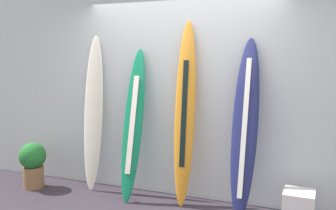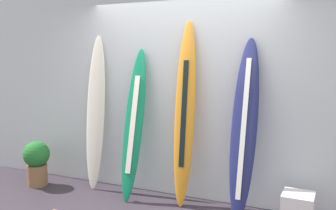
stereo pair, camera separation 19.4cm
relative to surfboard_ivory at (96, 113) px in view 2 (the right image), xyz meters
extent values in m
cube|color=silver|center=(1.18, 0.27, 0.35)|extent=(7.20, 0.20, 2.80)
ellipsoid|color=white|center=(0.00, 0.00, 0.00)|extent=(0.29, 0.29, 2.09)
ellipsoid|color=#10774E|center=(0.65, -0.11, -0.09)|extent=(0.28, 0.49, 1.91)
cube|color=white|center=(0.65, -0.14, -0.08)|extent=(0.08, 0.28, 1.21)
cone|color=black|center=(0.65, -0.25, -0.88)|extent=(0.07, 0.09, 0.11)
ellipsoid|color=orange|center=(1.32, -0.04, 0.08)|extent=(0.27, 0.38, 2.25)
cube|color=black|center=(1.32, -0.07, 0.08)|extent=(0.07, 0.19, 1.27)
ellipsoid|color=navy|center=(2.05, -0.10, -0.03)|extent=(0.32, 0.51, 2.03)
cube|color=white|center=(2.05, -0.13, -0.03)|extent=(0.07, 0.34, 1.54)
cone|color=black|center=(2.05, -0.23, -0.87)|extent=(0.07, 0.09, 0.11)
cylinder|color=#8A6140|center=(-0.81, -0.29, -0.90)|extent=(0.28, 0.28, 0.30)
sphere|color=#24702E|center=(-0.81, -0.29, -0.59)|extent=(0.37, 0.37, 0.37)
camera|label=1|loc=(2.69, -4.18, 0.76)|focal=39.05mm
camera|label=2|loc=(2.87, -4.11, 0.76)|focal=39.05mm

